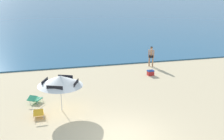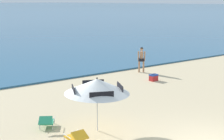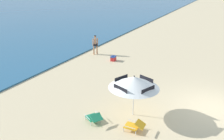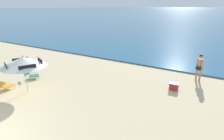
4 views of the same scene
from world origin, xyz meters
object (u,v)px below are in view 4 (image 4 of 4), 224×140
at_px(lounge_chair_under_umbrella, 5,85).
at_px(person_standing_near_shore, 200,66).
at_px(lounge_chair_beside_umbrella, 32,75).
at_px(beach_umbrella_striped_main, 23,62).
at_px(cooler_box, 174,87).

xyz_separation_m(lounge_chair_under_umbrella, person_standing_near_shore, (9.19, 7.38, 0.73)).
distance_m(lounge_chair_under_umbrella, lounge_chair_beside_umbrella, 1.93).
bearing_deg(beach_umbrella_striped_main, lounge_chair_beside_umbrella, 137.29).
xyz_separation_m(beach_umbrella_striped_main, lounge_chair_under_umbrella, (-1.23, -0.57, -1.46)).
bearing_deg(lounge_chair_beside_umbrella, lounge_chair_under_umbrella, -83.13).
bearing_deg(person_standing_near_shore, lounge_chair_beside_umbrella, -149.87).
relative_size(lounge_chair_under_umbrella, person_standing_near_shore, 0.52).
distance_m(lounge_chair_under_umbrella, cooler_box, 9.71).
distance_m(lounge_chair_under_umbrella, person_standing_near_shore, 11.81).
bearing_deg(person_standing_near_shore, lounge_chair_under_umbrella, -141.22).
xyz_separation_m(beach_umbrella_striped_main, person_standing_near_shore, (7.96, 6.81, -0.74)).
bearing_deg(lounge_chair_under_umbrella, cooler_box, 31.84).
height_order(lounge_chair_under_umbrella, lounge_chair_beside_umbrella, same).
xyz_separation_m(lounge_chair_under_umbrella, lounge_chair_beside_umbrella, (-0.23, 1.91, 0.00)).
bearing_deg(lounge_chair_under_umbrella, beach_umbrella_striped_main, 24.89).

